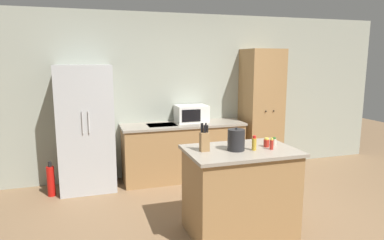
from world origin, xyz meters
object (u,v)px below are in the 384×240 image
(spice_bottle_short_red, at_px, (274,142))
(kettle, at_px, (236,140))
(microwave, at_px, (191,114))
(spice_bottle_amber_oil, at_px, (266,143))
(spice_bottle_tall_dark, at_px, (254,144))
(pantry_cabinet, at_px, (261,111))
(knife_block, at_px, (204,141))
(fire_extinguisher, at_px, (51,181))
(refrigerator, at_px, (86,128))
(spice_bottle_green_herb, at_px, (272,144))

(spice_bottle_short_red, distance_m, kettle, 0.49)
(microwave, relative_size, spice_bottle_amber_oil, 5.08)
(spice_bottle_tall_dark, xyz_separation_m, spice_bottle_amber_oil, (0.20, 0.09, -0.03))
(pantry_cabinet, bearing_deg, spice_bottle_short_red, -114.67)
(knife_block, xyz_separation_m, spice_bottle_tall_dark, (0.51, -0.13, -0.04))
(spice_bottle_amber_oil, bearing_deg, fire_extinguisher, 144.27)
(kettle, xyz_separation_m, fire_extinguisher, (-1.99, 1.74, -0.83))
(microwave, xyz_separation_m, knife_block, (-0.46, -1.92, 0.03))
(pantry_cabinet, height_order, spice_bottle_amber_oil, pantry_cabinet)
(spice_bottle_tall_dark, relative_size, spice_bottle_amber_oil, 1.59)
(microwave, distance_m, knife_block, 1.97)
(fire_extinguisher, bearing_deg, refrigerator, 15.61)
(refrigerator, distance_m, spice_bottle_short_red, 2.69)
(spice_bottle_amber_oil, xyz_separation_m, kettle, (-0.38, -0.04, 0.07))
(microwave, relative_size, kettle, 2.01)
(spice_bottle_green_herb, bearing_deg, kettle, 167.77)
(knife_block, bearing_deg, kettle, -12.59)
(microwave, height_order, knife_block, knife_block)
(spice_bottle_tall_dark, distance_m, kettle, 0.19)
(pantry_cabinet, height_order, spice_bottle_tall_dark, pantry_cabinet)
(pantry_cabinet, relative_size, spice_bottle_tall_dark, 13.15)
(microwave, distance_m, spice_bottle_short_red, 1.97)
(knife_block, bearing_deg, microwave, 76.54)
(microwave, distance_m, spice_bottle_green_herb, 2.08)
(spice_bottle_tall_dark, relative_size, spice_bottle_green_herb, 1.25)
(microwave, height_order, spice_bottle_green_herb, microwave)
(kettle, bearing_deg, spice_bottle_green_herb, -12.23)
(refrigerator, bearing_deg, kettle, -51.63)
(knife_block, bearing_deg, spice_bottle_short_red, -1.62)
(spice_bottle_short_red, distance_m, fire_extinguisher, 3.09)
(microwave, bearing_deg, kettle, -93.85)
(pantry_cabinet, relative_size, microwave, 4.11)
(kettle, relative_size, fire_extinguisher, 0.50)
(spice_bottle_short_red, height_order, spice_bottle_green_herb, spice_bottle_green_herb)
(fire_extinguisher, bearing_deg, spice_bottle_amber_oil, -35.73)
(microwave, bearing_deg, spice_bottle_green_herb, -83.42)
(microwave, height_order, kettle, kettle)
(spice_bottle_green_herb, height_order, kettle, kettle)
(pantry_cabinet, distance_m, kettle, 2.33)
(spice_bottle_amber_oil, bearing_deg, knife_block, 176.99)
(fire_extinguisher, bearing_deg, spice_bottle_short_red, -34.35)
(knife_block, relative_size, spice_bottle_tall_dark, 1.89)
(refrigerator, distance_m, fire_extinguisher, 0.86)
(pantry_cabinet, xyz_separation_m, fire_extinguisher, (-3.33, -0.17, -0.81))
(knife_block, bearing_deg, spice_bottle_green_herb, -12.40)
(spice_bottle_amber_oil, distance_m, spice_bottle_green_herb, 0.12)
(spice_bottle_short_red, relative_size, kettle, 0.39)
(refrigerator, distance_m, spice_bottle_amber_oil, 2.63)
(spice_bottle_tall_dark, bearing_deg, pantry_cabinet, 59.55)
(spice_bottle_green_herb, bearing_deg, spice_bottle_tall_dark, 172.11)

